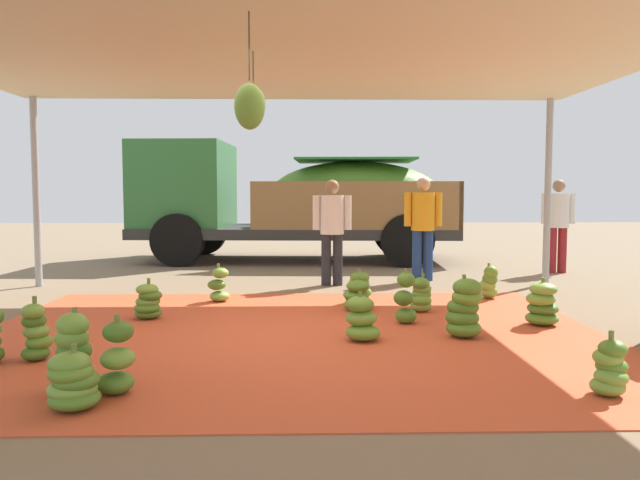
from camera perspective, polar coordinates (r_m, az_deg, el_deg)
name	(u,v)px	position (r m, az deg, el deg)	size (l,w,h in m)	color
ground_plane	(295,288)	(9.06, -2.33, -4.46)	(40.00, 40.00, 0.00)	#7F6B51
tarp_orange	(290,335)	(6.12, -2.72, -8.71)	(6.15, 4.98, 0.01)	#D1512D
tent_canopy	(289,44)	(6.03, -2.88, 17.52)	(8.00, 7.00, 2.85)	#9EA0A5
banana_bunch_1	(362,320)	(5.87, 3.84, -7.32)	(0.46, 0.47, 0.46)	#60932D
banana_bunch_2	(610,369)	(4.75, 25.05, -10.64)	(0.35, 0.35, 0.44)	#6B9E38
banana_bunch_3	(405,300)	(6.63, 7.81, -5.47)	(0.32, 0.31, 0.58)	#518428
banana_bunch_4	(421,296)	(7.31, 9.27, -5.05)	(0.34, 0.37, 0.45)	#75A83D
banana_bunch_5	(36,333)	(5.67, -24.61, -7.80)	(0.31, 0.32, 0.53)	#477523
banana_bunch_6	(489,283)	(8.39, 15.25, -3.84)	(0.31, 0.31, 0.47)	#75A83D
banana_bunch_7	(117,361)	(4.55, -18.12, -10.48)	(0.32, 0.34, 0.55)	#518428
banana_bunch_8	(542,305)	(6.90, 19.69, -5.65)	(0.41, 0.40, 0.50)	#518428
banana_bunch_9	(357,296)	(7.32, 3.45, -5.17)	(0.46, 0.46, 0.41)	#60932D
banana_bunch_10	(73,354)	(4.72, -21.69, -9.67)	(0.37, 0.37, 0.58)	#477523
banana_bunch_11	(219,286)	(8.01, -9.25, -4.19)	(0.37, 0.36, 0.48)	#75A83D
banana_bunch_12	(464,309)	(6.13, 13.09, -6.22)	(0.47, 0.49, 0.60)	#518428
banana_bunch_13	(359,288)	(7.78, 3.59, -4.45)	(0.36, 0.37, 0.44)	#518428
banana_bunch_14	(73,382)	(4.35, -21.71, -12.02)	(0.47, 0.47, 0.42)	#518428
banana_bunch_15	(148,302)	(7.07, -15.48, -5.54)	(0.39, 0.40, 0.45)	#477523
cargo_truck_main	(289,199)	(12.77, -2.83, 3.80)	(6.49, 2.85, 2.40)	#2D2D2D
worker_0	(423,221)	(9.89, 9.42, 1.77)	(0.60, 0.36, 1.63)	navy
worker_1	(332,224)	(9.27, 1.11, 1.47)	(0.58, 0.35, 1.58)	#26262D
worker_2	(558,219)	(11.50, 20.99, 1.84)	(0.59, 0.36, 1.61)	maroon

